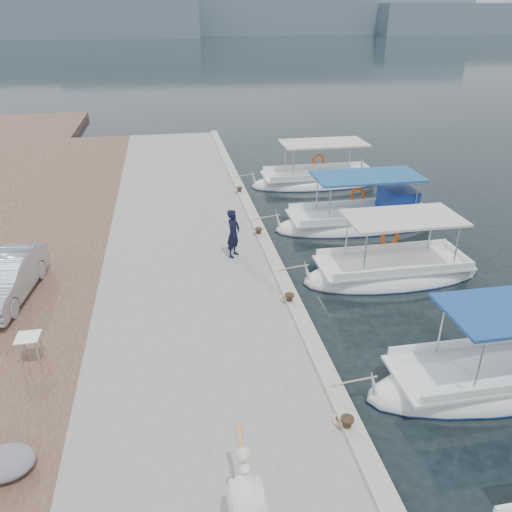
{
  "coord_description": "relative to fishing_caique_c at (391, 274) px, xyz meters",
  "views": [
    {
      "loc": [
        -3.52,
        -10.67,
        8.24
      ],
      "look_at": [
        -1.0,
        3.42,
        1.2
      ],
      "focal_mm": 35.0,
      "sensor_mm": 36.0,
      "label": 1
    }
  ],
  "objects": [
    {
      "name": "ground",
      "position": [
        -3.72,
        -3.38,
        -0.13
      ],
      "size": [
        400.0,
        400.0,
        0.0
      ],
      "primitive_type": "plane",
      "color": "black",
      "rests_on": "ground"
    },
    {
      "name": "concrete_quay",
      "position": [
        -6.72,
        1.62,
        0.12
      ],
      "size": [
        6.0,
        40.0,
        0.5
      ],
      "primitive_type": "cube",
      "color": "gray",
      "rests_on": "ground"
    },
    {
      "name": "quay_curb",
      "position": [
        -3.94,
        1.62,
        0.43
      ],
      "size": [
        0.44,
        40.0,
        0.12
      ],
      "primitive_type": "cube",
      "color": "#AFAB9B",
      "rests_on": "concrete_quay"
    },
    {
      "name": "cobblestone_strip",
      "position": [
        -11.72,
        1.62,
        0.12
      ],
      "size": [
        4.0,
        40.0,
        0.5
      ],
      "primitive_type": "cube",
      "color": "brown",
      "rests_on": "ground"
    },
    {
      "name": "distant_hills",
      "position": [
        25.89,
        198.11,
        7.49
      ],
      "size": [
        330.0,
        60.0,
        18.0
      ],
      "color": "slate",
      "rests_on": "ground"
    },
    {
      "name": "fishing_caique_c",
      "position": [
        0.0,
        0.0,
        0.0
      ],
      "size": [
        6.27,
        2.29,
        2.83
      ],
      "color": "white",
      "rests_on": "ground"
    },
    {
      "name": "fishing_caique_d",
      "position": [
        0.63,
        4.53,
        0.06
      ],
      "size": [
        7.32,
        2.41,
        2.83
      ],
      "color": "white",
      "rests_on": "ground"
    },
    {
      "name": "fishing_caique_e",
      "position": [
        0.46,
        10.36,
        -0.0
      ],
      "size": [
        7.2,
        2.4,
        2.83
      ],
      "color": "white",
      "rests_on": "ground"
    },
    {
      "name": "mooring_bollards",
      "position": [
        -4.07,
        -1.88,
        0.57
      ],
      "size": [
        0.28,
        20.28,
        0.33
      ],
      "color": "black",
      "rests_on": "concrete_quay"
    },
    {
      "name": "pelican",
      "position": [
        -6.41,
        -8.56,
        1.03
      ],
      "size": [
        0.58,
        1.62,
        1.26
      ],
      "color": "tan",
      "rests_on": "concrete_quay"
    },
    {
      "name": "fisherman",
      "position": [
        -5.24,
        1.6,
        1.23
      ],
      "size": [
        0.69,
        0.75,
        1.72
      ],
      "primitive_type": "imported",
      "rotation": [
        0.0,
        0.0,
        0.98
      ],
      "color": "black",
      "rests_on": "concrete_quay"
    },
    {
      "name": "parked_car",
      "position": [
        -12.31,
        -0.03,
        1.02
      ],
      "size": [
        1.83,
        4.05,
        1.29
      ],
      "primitive_type": "imported",
      "rotation": [
        0.0,
        0.0,
        -0.12
      ],
      "color": "#AFB9C8",
      "rests_on": "cobblestone_strip"
    },
    {
      "name": "tarp_bundle",
      "position": [
        -10.68,
        -6.72,
        0.57
      ],
      "size": [
        1.1,
        0.9,
        0.4
      ],
      "primitive_type": "ellipsoid",
      "color": "gray",
      "rests_on": "cobblestone_strip"
    },
    {
      "name": "folding_table",
      "position": [
        -10.9,
        -3.36,
        0.9
      ],
      "size": [
        0.55,
        0.55,
        0.73
      ],
      "color": "silver",
      "rests_on": "cobblestone_strip"
    }
  ]
}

